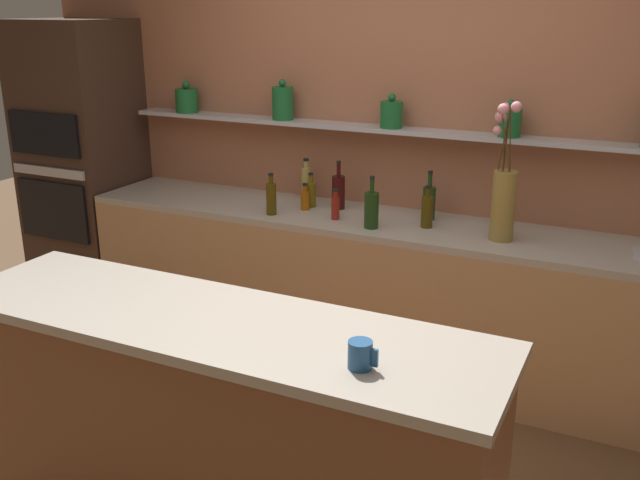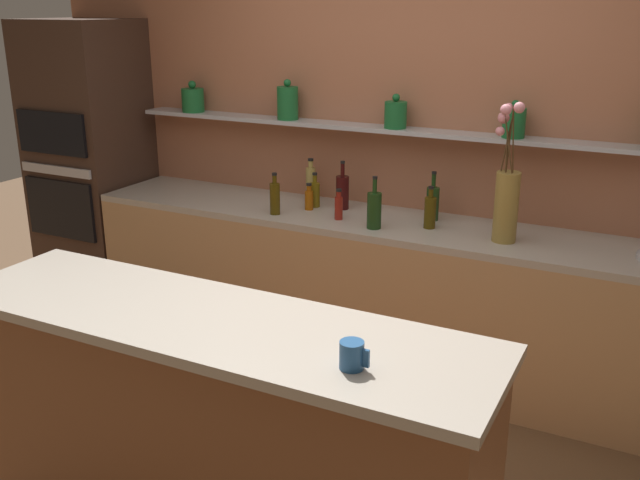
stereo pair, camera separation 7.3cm
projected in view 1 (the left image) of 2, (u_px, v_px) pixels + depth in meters
ground_plane at (283, 476)px, 3.34m from camera, size 12.00×12.00×0.00m
back_wall_unit at (406, 144)px, 4.30m from camera, size 5.20×0.28×2.60m
back_counter_unit at (371, 292)px, 4.29m from camera, size 3.64×0.62×0.92m
island_counter at (220, 438)px, 2.75m from camera, size 2.17×0.61×1.02m
oven_tower at (84, 168)px, 5.01m from camera, size 0.70×0.64×2.01m
flower_vase at (503, 194)px, 3.70m from camera, size 0.15×0.17×0.73m
bottle_oil_0 at (427, 211)px, 3.96m from camera, size 0.06×0.06×0.24m
bottle_sauce_1 at (305, 199)px, 4.30m from camera, size 0.05×0.05×0.16m
bottle_wine_2 at (429, 202)px, 4.10m from camera, size 0.07×0.07×0.29m
bottle_spirit_3 at (306, 183)px, 4.48m from camera, size 0.06×0.06×0.27m
bottle_oil_4 at (271, 198)px, 4.20m from camera, size 0.06×0.06×0.25m
bottle_wine_5 at (371, 209)px, 3.94m from camera, size 0.08×0.08×0.29m
bottle_oil_6 at (311, 194)px, 4.36m from camera, size 0.06×0.06×0.21m
bottle_sauce_7 at (335, 206)px, 4.11m from camera, size 0.05×0.05×0.18m
bottle_wine_8 at (338, 192)px, 4.31m from camera, size 0.08×0.08×0.30m
coffee_mug at (361, 355)px, 2.23m from camera, size 0.10×0.08×0.09m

